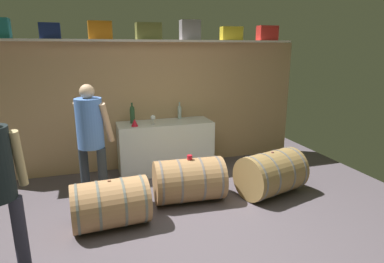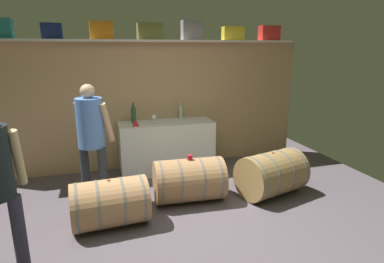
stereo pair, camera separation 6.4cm
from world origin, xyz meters
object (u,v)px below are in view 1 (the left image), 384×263
(wine_bottle_clear, at_px, (180,112))
(wine_barrel_near, at_px, (189,180))
(toolcase_orange, at_px, (100,30))
(wine_barrel_far, at_px, (111,204))
(toolcase_navy, at_px, (50,31))
(work_cabinet, at_px, (165,147))
(winemaker_pouring, at_px, (91,132))
(red_funnel, at_px, (135,123))
(toolcase_grey, at_px, (190,30))
(toolcase_red, at_px, (267,33))
(wine_glass, at_px, (153,118))
(wine_barrel_flank, at_px, (271,173))
(toolcase_olive, at_px, (148,31))
(wine_bottle_green, at_px, (132,114))
(toolcase_yellow, at_px, (231,34))
(tasting_cup, at_px, (190,157))

(wine_bottle_clear, bearing_deg, wine_barrel_near, -100.53)
(toolcase_orange, xyz_separation_m, wine_barrel_far, (-0.09, -1.76, -2.02))
(toolcase_navy, xyz_separation_m, work_cabinet, (1.64, -0.20, -1.86))
(work_cabinet, bearing_deg, winemaker_pouring, -144.31)
(wine_bottle_clear, height_order, red_funnel, wine_bottle_clear)
(toolcase_grey, bearing_deg, toolcase_red, 4.32)
(wine_glass, bearing_deg, wine_barrel_near, -76.91)
(wine_barrel_near, bearing_deg, toolcase_grey, 75.64)
(toolcase_grey, bearing_deg, red_funnel, -157.40)
(wine_glass, bearing_deg, toolcase_grey, 22.45)
(wine_barrel_flank, bearing_deg, red_funnel, 129.61)
(toolcase_olive, distance_m, wine_barrel_flank, 2.90)
(wine_glass, relative_size, winemaker_pouring, 0.10)
(toolcase_grey, height_order, red_funnel, toolcase_grey)
(wine_bottle_green, distance_m, wine_barrel_flank, 2.37)
(toolcase_orange, distance_m, wine_barrel_far, 2.68)
(wine_barrel_near, bearing_deg, wine_glass, 106.58)
(wine_bottle_green, height_order, red_funnel, wine_bottle_green)
(toolcase_olive, distance_m, wine_glass, 1.38)
(toolcase_grey, distance_m, wine_barrel_far, 3.10)
(toolcase_red, relative_size, wine_bottle_clear, 1.20)
(toolcase_red, relative_size, work_cabinet, 0.22)
(toolcase_navy, relative_size, red_funnel, 2.41)
(work_cabinet, height_order, wine_barrel_flank, work_cabinet)
(wine_bottle_clear, distance_m, wine_glass, 0.58)
(toolcase_yellow, xyz_separation_m, work_cabinet, (-1.25, -0.20, -1.86))
(wine_barrel_far, distance_m, tasting_cup, 1.18)
(toolcase_olive, xyz_separation_m, winemaker_pouring, (-0.99, -1.05, -1.32))
(toolcase_yellow, bearing_deg, wine_bottle_clear, -174.24)
(toolcase_olive, bearing_deg, winemaker_pouring, -131.64)
(wine_bottle_clear, height_order, wine_glass, wine_bottle_clear)
(toolcase_orange, bearing_deg, red_funnel, -40.66)
(work_cabinet, bearing_deg, toolcase_grey, 21.70)
(wine_barrel_flank, height_order, winemaker_pouring, winemaker_pouring)
(wine_bottle_clear, bearing_deg, red_funnel, -159.06)
(toolcase_orange, height_order, wine_bottle_green, toolcase_orange)
(winemaker_pouring, bearing_deg, tasting_cup, 21.10)
(toolcase_yellow, height_order, wine_bottle_green, toolcase_yellow)
(toolcase_red, bearing_deg, work_cabinet, -172.90)
(work_cabinet, distance_m, wine_glass, 0.58)
(wine_barrel_near, height_order, tasting_cup, tasting_cup)
(toolcase_navy, relative_size, winemaker_pouring, 0.18)
(work_cabinet, xyz_separation_m, wine_bottle_green, (-0.52, 0.08, 0.58))
(toolcase_orange, xyz_separation_m, wine_bottle_clear, (1.24, -0.02, -1.33))
(wine_glass, bearing_deg, toolcase_olive, 86.40)
(toolcase_olive, distance_m, work_cabinet, 1.90)
(work_cabinet, distance_m, winemaker_pouring, 1.56)
(toolcase_red, distance_m, red_funnel, 2.85)
(toolcase_orange, relative_size, red_funnel, 2.92)
(toolcase_navy, distance_m, work_cabinet, 2.49)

